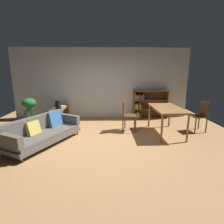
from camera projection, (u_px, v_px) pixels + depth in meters
The scene contains 11 objects.
ground_plane at pixel (101, 143), 4.73m from camera, with size 8.16×8.16×0.00m, color #A87A4C.
back_wall_panel at pixel (102, 84), 7.05m from camera, with size 6.80×0.10×2.70m, color silver.
fabric_couch at pixel (42, 131), 4.69m from camera, with size 1.67×2.16×0.73m.
media_console at pixel (60, 116), 6.47m from camera, with size 0.42×1.22×0.57m.
open_laptop at pixel (59, 106), 6.62m from camera, with size 0.49×0.37×0.09m.
desk_speaker at pixel (58, 104), 6.17m from camera, with size 0.19×0.19×0.30m.
potted_floor_plant at pixel (29, 109), 6.14m from camera, with size 0.52×0.45×0.94m.
dining_table at pixel (167, 110), 5.30m from camera, with size 0.79×1.47×0.80m.
dining_chair_near at pixel (200, 115), 5.56m from camera, with size 0.47×0.45×0.94m.
dining_chair_far at pixel (128, 114), 5.63m from camera, with size 0.48×0.49×0.93m.
bookshelf at pixel (148, 104), 7.13m from camera, with size 1.33×0.32×1.10m.
Camera 1 is at (0.12, -4.42, 1.89)m, focal length 28.89 mm.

